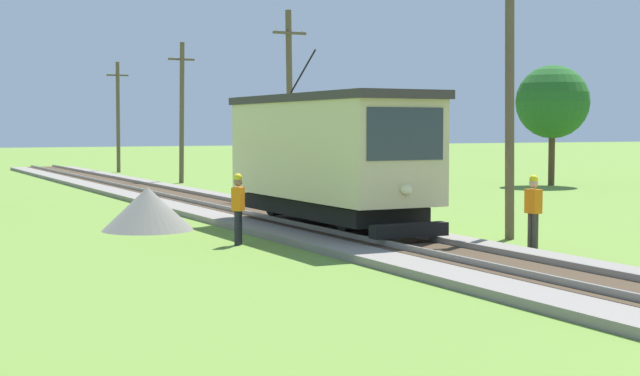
{
  "coord_description": "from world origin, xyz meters",
  "views": [
    {
      "loc": [
        -11.7,
        -6.08,
        2.94
      ],
      "look_at": [
        -0.4,
        16.44,
        1.28
      ],
      "focal_mm": 52.49,
      "sensor_mm": 36.0,
      "label": 1
    }
  ],
  "objects_px": {
    "gravel_pile": "(148,209)",
    "track_worker": "(533,208)",
    "tree_right_near": "(552,102)",
    "utility_pole_near_tram": "(510,83)",
    "utility_pole_far": "(182,111)",
    "second_worker": "(238,206)",
    "red_tram": "(329,154)",
    "utility_pole_distant": "(118,116)",
    "utility_pole_mid": "(290,104)"
  },
  "relations": [
    {
      "from": "utility_pole_far",
      "to": "second_worker",
      "type": "relative_size",
      "value": 4.08
    },
    {
      "from": "utility_pole_near_tram",
      "to": "utility_pole_far",
      "type": "height_order",
      "value": "utility_pole_near_tram"
    },
    {
      "from": "utility_pole_far",
      "to": "red_tram",
      "type": "bearing_deg",
      "value": -98.69
    },
    {
      "from": "red_tram",
      "to": "utility_pole_far",
      "type": "relative_size",
      "value": 1.17
    },
    {
      "from": "gravel_pile",
      "to": "tree_right_near",
      "type": "bearing_deg",
      "value": 24.31
    },
    {
      "from": "track_worker",
      "to": "tree_right_near",
      "type": "bearing_deg",
      "value": 47.55
    },
    {
      "from": "track_worker",
      "to": "tree_right_near",
      "type": "relative_size",
      "value": 0.3
    },
    {
      "from": "gravel_pile",
      "to": "tree_right_near",
      "type": "distance_m",
      "value": 26.39
    },
    {
      "from": "second_worker",
      "to": "tree_right_near",
      "type": "height_order",
      "value": "tree_right_near"
    },
    {
      "from": "utility_pole_far",
      "to": "utility_pole_distant",
      "type": "relative_size",
      "value": 1.03
    },
    {
      "from": "tree_right_near",
      "to": "red_tram",
      "type": "bearing_deg",
      "value": -144.96
    },
    {
      "from": "utility_pole_distant",
      "to": "tree_right_near",
      "type": "xyz_separation_m",
      "value": [
        15.98,
        -22.85,
        0.53
      ]
    },
    {
      "from": "tree_right_near",
      "to": "utility_pole_near_tram",
      "type": "bearing_deg",
      "value": -133.24
    },
    {
      "from": "red_tram",
      "to": "gravel_pile",
      "type": "relative_size",
      "value": 3.28
    },
    {
      "from": "red_tram",
      "to": "utility_pole_distant",
      "type": "relative_size",
      "value": 1.21
    },
    {
      "from": "gravel_pile",
      "to": "second_worker",
      "type": "xyz_separation_m",
      "value": [
        1.06,
        -4.26,
        0.37
      ]
    },
    {
      "from": "utility_pole_far",
      "to": "utility_pole_near_tram",
      "type": "bearing_deg",
      "value": -90.0
    },
    {
      "from": "utility_pole_distant",
      "to": "second_worker",
      "type": "bearing_deg",
      "value": -100.17
    },
    {
      "from": "utility_pole_near_tram",
      "to": "utility_pole_distant",
      "type": "distance_m",
      "value": 39.84
    },
    {
      "from": "red_tram",
      "to": "track_worker",
      "type": "xyz_separation_m",
      "value": [
        2.91,
        -5.12,
        -1.21
      ]
    },
    {
      "from": "red_tram",
      "to": "tree_right_near",
      "type": "xyz_separation_m",
      "value": [
        19.59,
        13.74,
        1.97
      ]
    },
    {
      "from": "red_tram",
      "to": "track_worker",
      "type": "bearing_deg",
      "value": -60.44
    },
    {
      "from": "gravel_pile",
      "to": "second_worker",
      "type": "bearing_deg",
      "value": -75.96
    },
    {
      "from": "utility_pole_near_tram",
      "to": "utility_pole_distant",
      "type": "xyz_separation_m",
      "value": [
        0.0,
        39.84,
        -0.45
      ]
    },
    {
      "from": "utility_pole_distant",
      "to": "second_worker",
      "type": "distance_m",
      "value": 38.57
    },
    {
      "from": "red_tram",
      "to": "second_worker",
      "type": "xyz_separation_m",
      "value": [
        -3.18,
        -1.28,
        -1.21
      ]
    },
    {
      "from": "utility_pole_mid",
      "to": "utility_pole_distant",
      "type": "relative_size",
      "value": 1.06
    },
    {
      "from": "utility_pole_distant",
      "to": "second_worker",
      "type": "xyz_separation_m",
      "value": [
        -6.79,
        -37.87,
        -2.64
      ]
    },
    {
      "from": "gravel_pile",
      "to": "track_worker",
      "type": "distance_m",
      "value": 10.81
    },
    {
      "from": "red_tram",
      "to": "utility_pole_mid",
      "type": "relative_size",
      "value": 1.14
    },
    {
      "from": "utility_pole_far",
      "to": "gravel_pile",
      "type": "distance_m",
      "value": 22.36
    },
    {
      "from": "red_tram",
      "to": "track_worker",
      "type": "distance_m",
      "value": 6.01
    },
    {
      "from": "track_worker",
      "to": "tree_right_near",
      "type": "height_order",
      "value": "tree_right_near"
    },
    {
      "from": "utility_pole_distant",
      "to": "gravel_pile",
      "type": "height_order",
      "value": "utility_pole_distant"
    },
    {
      "from": "utility_pole_far",
      "to": "gravel_pile",
      "type": "height_order",
      "value": "utility_pole_far"
    },
    {
      "from": "utility_pole_near_tram",
      "to": "tree_right_near",
      "type": "distance_m",
      "value": 23.32
    },
    {
      "from": "utility_pole_near_tram",
      "to": "utility_pole_mid",
      "type": "relative_size",
      "value": 1.07
    },
    {
      "from": "gravel_pile",
      "to": "red_tram",
      "type": "bearing_deg",
      "value": -35.02
    },
    {
      "from": "second_worker",
      "to": "tree_right_near",
      "type": "xyz_separation_m",
      "value": [
        22.77,
        15.02,
        3.18
      ]
    },
    {
      "from": "red_tram",
      "to": "utility_pole_distant",
      "type": "xyz_separation_m",
      "value": [
        3.62,
        36.59,
        1.43
      ]
    },
    {
      "from": "utility_pole_distant",
      "to": "tree_right_near",
      "type": "distance_m",
      "value": 27.89
    },
    {
      "from": "second_worker",
      "to": "utility_pole_near_tram",
      "type": "bearing_deg",
      "value": -157.81
    },
    {
      "from": "utility_pole_mid",
      "to": "utility_pole_distant",
      "type": "height_order",
      "value": "utility_pole_mid"
    },
    {
      "from": "utility_pole_near_tram",
      "to": "gravel_pile",
      "type": "bearing_deg",
      "value": 141.62
    },
    {
      "from": "tree_right_near",
      "to": "track_worker",
      "type": "bearing_deg",
      "value": -131.5
    },
    {
      "from": "utility_pole_mid",
      "to": "utility_pole_far",
      "type": "relative_size",
      "value": 1.03
    },
    {
      "from": "utility_pole_far",
      "to": "gravel_pile",
      "type": "bearing_deg",
      "value": -110.79
    },
    {
      "from": "red_tram",
      "to": "utility_pole_near_tram",
      "type": "relative_size",
      "value": 1.07
    },
    {
      "from": "red_tram",
      "to": "utility_pole_distant",
      "type": "distance_m",
      "value": 36.8
    },
    {
      "from": "red_tram",
      "to": "utility_pole_far",
      "type": "height_order",
      "value": "utility_pole_far"
    }
  ]
}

